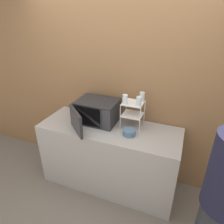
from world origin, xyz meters
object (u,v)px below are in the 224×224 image
glass_back_right (142,97)px  glass_front_right (139,101)px  glass_front_left (125,99)px  bowl (129,132)px  microwave (96,112)px  dish_rack (133,109)px

glass_back_right → glass_front_right: (0.00, -0.15, 0.00)m
glass_front_left → bowl: glass_front_left is taller
bowl → microwave: bearing=163.2°
microwave → dish_rack: dish_rack is taller
bowl → glass_back_right: bearing=79.3°
dish_rack → microwave: bearing=-172.6°
glass_back_right → glass_front_right: size_ratio=1.00×
dish_rack → glass_front_right: glass_front_right is taller
glass_front_left → bowl: 0.39m
glass_front_right → dish_rack: bearing=140.4°
microwave → bowl: microwave is taller
microwave → glass_front_left: 0.45m
glass_front_left → bowl: (0.11, -0.14, -0.35)m
dish_rack → glass_back_right: size_ratio=2.88×
glass_front_left → glass_front_right: same height
microwave → dish_rack: (0.47, 0.06, 0.09)m
dish_rack → glass_back_right: 0.19m
microwave → glass_back_right: (0.55, 0.14, 0.24)m
microwave → glass_front_right: bearing=-1.0°
glass_front_left → glass_back_right: same height
glass_back_right → microwave: bearing=-165.8°
glass_front_left → dish_rack: bearing=40.3°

